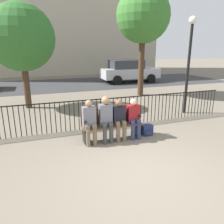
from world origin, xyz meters
TOP-DOWN VIEW (x-y plane):
  - ground_plane at (0.00, 0.00)m, footprint 80.00×80.00m
  - park_bench at (0.00, 1.98)m, footprint 1.64×0.45m
  - seated_person_0 at (-0.64, 1.86)m, footprint 0.34×0.39m
  - seated_person_1 at (-0.19, 1.86)m, footprint 0.34×0.39m
  - seated_person_2 at (0.19, 1.85)m, footprint 0.34×0.39m
  - seated_person_3 at (0.62, 1.85)m, footprint 0.34×0.39m
  - backpack at (1.08, 1.90)m, footprint 0.31×0.27m
  - fence_railing at (-0.02, 2.94)m, footprint 9.01×0.03m
  - tree_0 at (-2.26, 6.27)m, footprint 2.63×2.63m
  - tree_1 at (3.41, 7.07)m, footprint 2.67×2.67m
  - lamp_post at (3.54, 3.45)m, footprint 0.28×0.28m
  - street_surface at (0.00, 12.00)m, footprint 24.00×6.00m
  - parked_car_1 at (4.63, 11.49)m, footprint 4.20×1.94m

SIDE VIEW (x-z plane):
  - ground_plane at x=0.00m, z-range 0.00..0.00m
  - street_surface at x=0.00m, z-range 0.00..0.01m
  - backpack at x=1.08m, z-range 0.00..0.30m
  - park_bench at x=0.00m, z-range 0.03..0.95m
  - fence_railing at x=-0.02m, z-range 0.08..1.03m
  - seated_person_3 at x=0.62m, z-range 0.06..1.19m
  - seated_person_2 at x=0.19m, z-range 0.07..1.21m
  - seated_person_0 at x=-0.64m, z-range 0.06..1.25m
  - seated_person_1 at x=-0.19m, z-range 0.08..1.33m
  - parked_car_1 at x=4.63m, z-range 0.03..1.65m
  - lamp_post at x=3.54m, z-range 0.58..4.12m
  - tree_0 at x=-2.26m, z-range 0.75..4.92m
  - tree_1 at x=3.41m, z-range 1.29..6.62m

